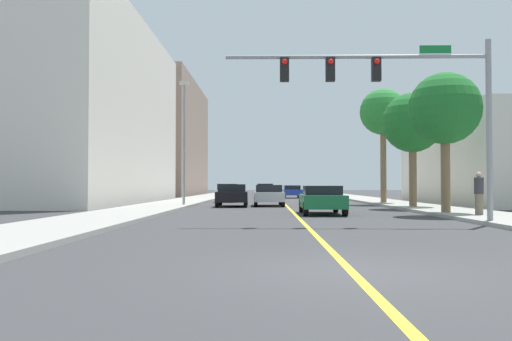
% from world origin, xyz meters
% --- Properties ---
extents(ground, '(192.00, 192.00, 0.00)m').
position_xyz_m(ground, '(0.00, 42.00, 0.00)').
color(ground, '#38383A').
extents(sidewalk_left, '(3.65, 168.00, 0.15)m').
position_xyz_m(sidewalk_left, '(-7.86, 42.00, 0.07)').
color(sidewalk_left, '#9E9B93').
rests_on(sidewalk_left, ground).
extents(sidewalk_right, '(3.65, 168.00, 0.15)m').
position_xyz_m(sidewalk_right, '(7.86, 42.00, 0.07)').
color(sidewalk_right, '#9E9B93').
rests_on(sidewalk_right, ground).
extents(lane_marking_center, '(0.16, 144.00, 0.01)m').
position_xyz_m(lane_marking_center, '(0.00, 42.00, 0.00)').
color(lane_marking_center, yellow).
rests_on(lane_marking_center, ground).
extents(building_left_near, '(12.69, 27.46, 14.21)m').
position_xyz_m(building_left_near, '(-17.21, 33.32, 7.10)').
color(building_left_near, silver).
rests_on(building_left_near, ground).
extents(building_left_far, '(15.51, 27.15, 15.34)m').
position_xyz_m(building_left_far, '(-18.62, 64.43, 7.67)').
color(building_left_far, gray).
rests_on(building_left_far, ground).
extents(traffic_signal_mast, '(9.32, 0.36, 6.34)m').
position_xyz_m(traffic_signal_mast, '(3.34, 10.05, 4.78)').
color(traffic_signal_mast, gray).
rests_on(traffic_signal_mast, sidewalk_right).
extents(street_lamp, '(0.56, 0.28, 7.78)m').
position_xyz_m(street_lamp, '(-6.54, 24.76, 4.47)').
color(street_lamp, gray).
rests_on(street_lamp, sidewalk_left).
extents(palm_near, '(3.26, 3.26, 6.35)m').
position_xyz_m(palm_near, '(6.78, 15.63, 4.81)').
color(palm_near, brown).
rests_on(palm_near, sidewalk_right).
extents(palm_mid, '(3.49, 3.49, 6.62)m').
position_xyz_m(palm_mid, '(7.19, 22.49, 4.97)').
color(palm_mid, brown).
rests_on(palm_mid, sidewalk_right).
extents(palm_far, '(3.29, 3.29, 8.10)m').
position_xyz_m(palm_far, '(6.99, 29.36, 6.50)').
color(palm_far, brown).
rests_on(palm_far, sidewalk_right).
extents(car_black, '(2.06, 4.50, 1.43)m').
position_xyz_m(car_black, '(-3.53, 25.52, 0.75)').
color(car_black, black).
rests_on(car_black, ground).
extents(car_gray, '(2.04, 4.60, 1.53)m').
position_xyz_m(car_gray, '(-1.47, 50.69, 0.78)').
color(car_gray, slate).
rests_on(car_gray, ground).
extents(car_silver, '(2.03, 4.53, 1.38)m').
position_xyz_m(car_silver, '(-1.19, 26.52, 0.73)').
color(car_silver, '#BCBCC1').
rests_on(car_silver, ground).
extents(car_blue, '(2.05, 4.06, 1.34)m').
position_xyz_m(car_blue, '(1.37, 47.69, 0.71)').
color(car_blue, '#1E389E').
rests_on(car_blue, ground).
extents(car_green, '(1.98, 4.51, 1.35)m').
position_xyz_m(car_green, '(1.27, 16.56, 0.71)').
color(car_green, '#196638').
rests_on(car_green, ground).
extents(car_white, '(1.78, 3.96, 1.47)m').
position_xyz_m(car_white, '(-4.46, 34.48, 0.77)').
color(car_white, white).
rests_on(car_white, ground).
extents(pedestrian, '(0.38, 0.38, 1.77)m').
position_xyz_m(pedestrian, '(7.47, 13.61, 1.04)').
color(pedestrian, '#726651').
rests_on(pedestrian, sidewalk_right).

